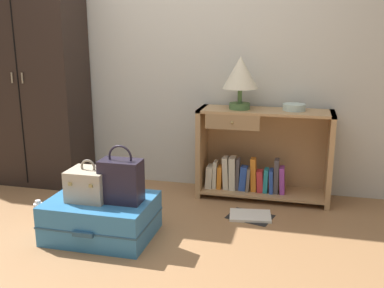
{
  "coord_description": "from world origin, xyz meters",
  "views": [
    {
      "loc": [
        1.04,
        -2.3,
        1.37
      ],
      "look_at": [
        0.26,
        0.8,
        0.55
      ],
      "focal_mm": 41.07,
      "sensor_mm": 36.0,
      "label": 1
    }
  ],
  "objects_px": {
    "bowl": "(294,107)",
    "suitcase_large": "(102,217)",
    "bottle": "(39,213)",
    "open_book_on_floor": "(250,216)",
    "train_case": "(89,184)",
    "handbag": "(121,180)",
    "wardrobe": "(33,75)",
    "bookshelf": "(259,157)",
    "table_lamp": "(240,75)"
  },
  "relations": [
    {
      "from": "bowl",
      "to": "suitcase_large",
      "type": "xyz_separation_m",
      "value": [
        -1.23,
        -1.03,
        -0.65
      ]
    },
    {
      "from": "bottle",
      "to": "open_book_on_floor",
      "type": "xyz_separation_m",
      "value": [
        1.48,
        0.51,
        -0.08
      ]
    },
    {
      "from": "bowl",
      "to": "bottle",
      "type": "height_order",
      "value": "bowl"
    },
    {
      "from": "train_case",
      "to": "handbag",
      "type": "relative_size",
      "value": 0.72
    },
    {
      "from": "wardrobe",
      "to": "bowl",
      "type": "height_order",
      "value": "wardrobe"
    },
    {
      "from": "suitcase_large",
      "to": "train_case",
      "type": "distance_m",
      "value": 0.25
    },
    {
      "from": "bookshelf",
      "to": "bottle",
      "type": "height_order",
      "value": "bookshelf"
    },
    {
      "from": "table_lamp",
      "to": "bottle",
      "type": "distance_m",
      "value": 1.87
    },
    {
      "from": "train_case",
      "to": "open_book_on_floor",
      "type": "relative_size",
      "value": 0.74
    },
    {
      "from": "bookshelf",
      "to": "table_lamp",
      "type": "xyz_separation_m",
      "value": [
        -0.17,
        -0.03,
        0.68
      ]
    },
    {
      "from": "bookshelf",
      "to": "suitcase_large",
      "type": "height_order",
      "value": "bookshelf"
    },
    {
      "from": "suitcase_large",
      "to": "bowl",
      "type": "bearing_deg",
      "value": 39.82
    },
    {
      "from": "train_case",
      "to": "open_book_on_floor",
      "type": "bearing_deg",
      "value": 29.54
    },
    {
      "from": "suitcase_large",
      "to": "handbag",
      "type": "distance_m",
      "value": 0.33
    },
    {
      "from": "bookshelf",
      "to": "train_case",
      "type": "distance_m",
      "value": 1.46
    },
    {
      "from": "open_book_on_floor",
      "to": "table_lamp",
      "type": "bearing_deg",
      "value": 111.03
    },
    {
      "from": "bowl",
      "to": "suitcase_large",
      "type": "distance_m",
      "value": 1.73
    },
    {
      "from": "bookshelf",
      "to": "train_case",
      "type": "bearing_deg",
      "value": -135.2
    },
    {
      "from": "table_lamp",
      "to": "handbag",
      "type": "relative_size",
      "value": 1.1
    },
    {
      "from": "handbag",
      "to": "open_book_on_floor",
      "type": "height_order",
      "value": "handbag"
    },
    {
      "from": "open_book_on_floor",
      "to": "handbag",
      "type": "bearing_deg",
      "value": -144.27
    },
    {
      "from": "wardrobe",
      "to": "bowl",
      "type": "xyz_separation_m",
      "value": [
        2.3,
        0.08,
        -0.21
      ]
    },
    {
      "from": "wardrobe",
      "to": "open_book_on_floor",
      "type": "distance_m",
      "value": 2.28
    },
    {
      "from": "wardrobe",
      "to": "suitcase_large",
      "type": "bearing_deg",
      "value": -41.66
    },
    {
      "from": "wardrobe",
      "to": "bottle",
      "type": "relative_size",
      "value": 10.42
    },
    {
      "from": "handbag",
      "to": "bottle",
      "type": "relative_size",
      "value": 2.05
    },
    {
      "from": "wardrobe",
      "to": "open_book_on_floor",
      "type": "xyz_separation_m",
      "value": [
        2.02,
        -0.38,
        -0.98
      ]
    },
    {
      "from": "table_lamp",
      "to": "bowl",
      "type": "distance_m",
      "value": 0.51
    },
    {
      "from": "table_lamp",
      "to": "suitcase_large",
      "type": "bearing_deg",
      "value": -128.94
    },
    {
      "from": "train_case",
      "to": "table_lamp",
      "type": "bearing_deg",
      "value": 49.18
    },
    {
      "from": "table_lamp",
      "to": "bottle",
      "type": "height_order",
      "value": "table_lamp"
    },
    {
      "from": "wardrobe",
      "to": "suitcase_large",
      "type": "relative_size",
      "value": 2.81
    },
    {
      "from": "bowl",
      "to": "bottle",
      "type": "distance_m",
      "value": 2.12
    },
    {
      "from": "bookshelf",
      "to": "suitcase_large",
      "type": "bearing_deg",
      "value": -133.69
    },
    {
      "from": "bowl",
      "to": "open_book_on_floor",
      "type": "bearing_deg",
      "value": -120.67
    },
    {
      "from": "train_case",
      "to": "bottle",
      "type": "distance_m",
      "value": 0.54
    },
    {
      "from": "suitcase_large",
      "to": "bottle",
      "type": "relative_size",
      "value": 3.71
    },
    {
      "from": "table_lamp",
      "to": "train_case",
      "type": "bearing_deg",
      "value": -130.82
    },
    {
      "from": "train_case",
      "to": "handbag",
      "type": "distance_m",
      "value": 0.23
    },
    {
      "from": "table_lamp",
      "to": "bowl",
      "type": "relative_size",
      "value": 2.35
    },
    {
      "from": "bookshelf",
      "to": "wardrobe",
      "type": "bearing_deg",
      "value": -178.28
    },
    {
      "from": "bottle",
      "to": "table_lamp",
      "type": "bearing_deg",
      "value": 35.26
    },
    {
      "from": "train_case",
      "to": "handbag",
      "type": "bearing_deg",
      "value": 2.15
    },
    {
      "from": "bookshelf",
      "to": "bottle",
      "type": "distance_m",
      "value": 1.79
    },
    {
      "from": "wardrobe",
      "to": "handbag",
      "type": "height_order",
      "value": "wardrobe"
    },
    {
      "from": "table_lamp",
      "to": "handbag",
      "type": "xyz_separation_m",
      "value": [
        -0.64,
        -0.99,
        -0.62
      ]
    },
    {
      "from": "wardrobe",
      "to": "handbag",
      "type": "bearing_deg",
      "value": -38.0
    },
    {
      "from": "open_book_on_floor",
      "to": "bowl",
      "type": "bearing_deg",
      "value": 59.33
    },
    {
      "from": "bottle",
      "to": "suitcase_large",
      "type": "bearing_deg",
      "value": -5.71
    },
    {
      "from": "bookshelf",
      "to": "bottle",
      "type": "xyz_separation_m",
      "value": [
        -1.49,
        -0.96,
        -0.26
      ]
    }
  ]
}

